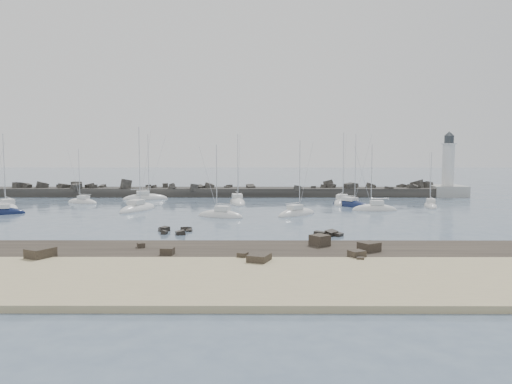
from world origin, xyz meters
TOP-DOWN VIEW (x-y plane):
  - ground at (0.00, 0.00)m, footprint 400.00×400.00m
  - sand_strip at (0.00, -32.00)m, footprint 140.00×14.00m
  - rock_shelf at (-0.22, -22.02)m, footprint 140.00×12.00m
  - rock_cluster_near at (-4.10, -8.51)m, footprint 4.38×4.68m
  - rock_cluster_far at (14.13, -11.21)m, footprint 3.71×3.53m
  - breakwater at (-7.41, 37.99)m, footprint 115.00×6.74m
  - lighthouse at (47.00, 38.00)m, footprint 7.00×7.00m
  - sailboat_1 at (-36.39, 14.36)m, footprint 7.78×8.28m
  - sailboat_2 at (-34.34, 8.16)m, footprint 7.52×4.45m
  - sailboat_3 at (-13.95, 13.06)m, footprint 6.02×9.87m
  - sailboat_4 at (-16.68, 30.82)m, footprint 9.34×5.12m
  - sailboat_5 at (0.45, 4.87)m, footprint 7.65×4.79m
  - sailboat_6 at (2.25, 23.16)m, footprint 4.11×9.12m
  - sailboat_7 at (12.05, 7.17)m, footprint 7.36×7.13m
  - sailboat_8 at (22.77, 19.05)m, footprint 7.58×8.60m
  - sailboat_9 at (25.43, 12.85)m, footprint 7.46×2.57m
  - sailboat_10 at (21.78, 23.10)m, footprint 5.47×9.46m
  - sailboat_12 at (36.33, 17.61)m, footprint 3.25×6.80m
  - sailboat_13 at (-26.97, 23.85)m, footprint 7.21×4.92m

SIDE VIEW (x-z plane):
  - ground at x=0.00m, z-range 0.00..0.00m
  - sand_strip at x=0.00m, z-range -0.50..0.50m
  - rock_cluster_far at x=14.13m, z-range -0.72..0.75m
  - rock_shelf at x=-0.22m, z-range -0.88..0.92m
  - rock_cluster_near at x=-4.10m, z-range -0.63..0.67m
  - sailboat_13 at x=-26.97m, z-range -5.41..5.68m
  - sailboat_8 at x=22.77m, z-range -6.78..7.05m
  - sailboat_2 at x=-34.34m, z-range -5.63..5.91m
  - sailboat_7 at x=12.05m, z-range -6.10..6.38m
  - sailboat_12 at x=36.33m, z-range -5.14..5.42m
  - sailboat_4 at x=-16.68m, z-range -6.93..7.22m
  - sailboat_3 at x=-13.95m, z-range -7.31..7.60m
  - sailboat_10 at x=21.78m, z-range -7.02..7.31m
  - sailboat_1 at x=-36.39m, z-range -6.77..7.07m
  - sailboat_6 at x=2.25m, z-range -6.86..7.16m
  - sailboat_5 at x=0.45m, z-range -5.77..6.07m
  - sailboat_9 at x=25.43m, z-range -5.81..6.11m
  - breakwater at x=-7.41m, z-range -2.32..2.93m
  - lighthouse at x=47.00m, z-range -4.21..10.39m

